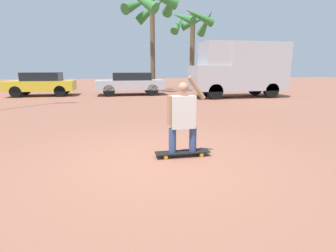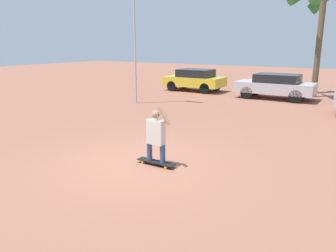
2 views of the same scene
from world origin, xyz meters
name	(u,v)px [view 1 (image 1 of 2)]	position (x,y,z in m)	size (l,w,h in m)	color
ground_plane	(158,161)	(0.00, 0.00, 0.00)	(80.00, 80.00, 0.00)	#935B47
skateboard	(183,152)	(0.52, 0.17, 0.08)	(1.07, 0.25, 0.10)	black
person_skateboarder	(183,114)	(0.52, 0.17, 0.83)	(0.73, 0.22, 1.46)	#384C7A
camper_van	(240,68)	(6.54, 9.93, 1.69)	(5.50, 2.02, 3.12)	black
parked_car_silver	(130,83)	(0.32, 12.51, 0.77)	(4.26, 1.93, 1.41)	black
parked_car_yellow	(42,83)	(-5.08, 13.00, 0.76)	(3.90, 1.92, 1.43)	black
palm_tree_near_van	(192,24)	(6.36, 19.19, 5.48)	(4.17, 4.21, 6.83)	brown
palm_tree_center_background	(152,6)	(2.05, 14.51, 5.85)	(4.01, 4.43, 7.07)	brown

